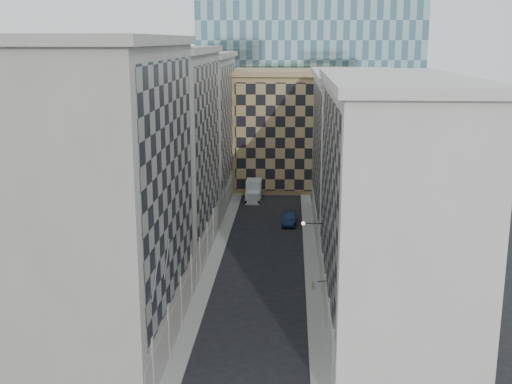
% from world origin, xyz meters
% --- Properties ---
extents(sidewalk_west, '(1.50, 100.00, 0.15)m').
position_xyz_m(sidewalk_west, '(-5.25, 30.00, 0.07)').
color(sidewalk_west, gray).
rests_on(sidewalk_west, ground).
extents(sidewalk_east, '(1.50, 100.00, 0.15)m').
position_xyz_m(sidewalk_east, '(5.25, 30.00, 0.07)').
color(sidewalk_east, gray).
rests_on(sidewalk_east, ground).
extents(bldg_left_a, '(10.80, 22.80, 23.70)m').
position_xyz_m(bldg_left_a, '(-10.88, 11.00, 11.82)').
color(bldg_left_a, gray).
rests_on(bldg_left_a, ground).
extents(bldg_left_b, '(10.80, 22.80, 22.70)m').
position_xyz_m(bldg_left_b, '(-10.88, 33.00, 11.32)').
color(bldg_left_b, gray).
rests_on(bldg_left_b, ground).
extents(bldg_left_c, '(10.80, 22.80, 21.70)m').
position_xyz_m(bldg_left_c, '(-10.88, 55.00, 10.83)').
color(bldg_left_c, gray).
rests_on(bldg_left_c, ground).
extents(bldg_right_a, '(10.80, 26.80, 20.70)m').
position_xyz_m(bldg_right_a, '(10.88, 15.00, 10.32)').
color(bldg_right_a, beige).
rests_on(bldg_right_a, ground).
extents(bldg_right_b, '(10.80, 28.80, 19.70)m').
position_xyz_m(bldg_right_b, '(10.89, 42.00, 9.85)').
color(bldg_right_b, beige).
rests_on(bldg_right_b, ground).
extents(tan_block, '(16.80, 14.80, 18.80)m').
position_xyz_m(tan_block, '(2.00, 67.90, 9.44)').
color(tan_block, '#9C7E52').
rests_on(tan_block, ground).
extents(church_tower, '(7.20, 7.20, 51.50)m').
position_xyz_m(church_tower, '(0.00, 82.00, 26.95)').
color(church_tower, '#2F2A25').
rests_on(church_tower, ground).
extents(flagpoles_left, '(0.10, 6.33, 2.33)m').
position_xyz_m(flagpoles_left, '(-5.90, 6.00, 8.00)').
color(flagpoles_left, gray).
rests_on(flagpoles_left, ground).
extents(bracket_lamp, '(1.98, 0.36, 0.36)m').
position_xyz_m(bracket_lamp, '(4.38, 24.00, 6.20)').
color(bracket_lamp, black).
rests_on(bracket_lamp, ground).
extents(box_truck, '(2.22, 5.40, 2.96)m').
position_xyz_m(box_truck, '(-2.60, 57.59, 1.29)').
color(box_truck, silver).
rests_on(box_truck, ground).
extents(dark_car, '(1.94, 4.87, 1.58)m').
position_xyz_m(dark_car, '(2.83, 44.89, 0.79)').
color(dark_car, '#0F1E39').
rests_on(dark_car, ground).
extents(shop_sign, '(1.19, 0.65, 0.74)m').
position_xyz_m(shop_sign, '(4.97, 14.08, 3.84)').
color(shop_sign, black).
rests_on(shop_sign, ground).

